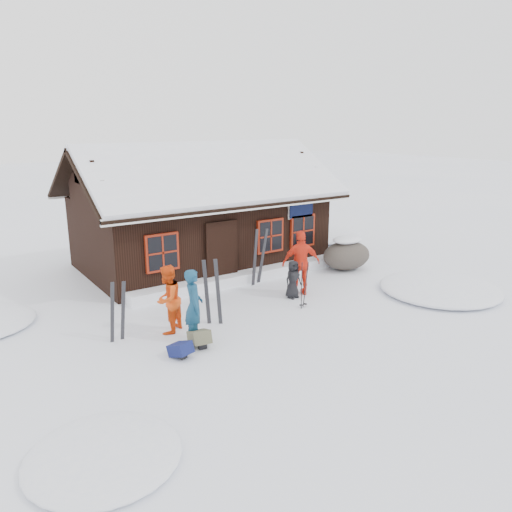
% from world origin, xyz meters
% --- Properties ---
extents(ground, '(120.00, 120.00, 0.00)m').
position_xyz_m(ground, '(0.00, 0.00, 0.00)').
color(ground, white).
rests_on(ground, ground).
extents(mountain_hut, '(8.90, 6.09, 4.42)m').
position_xyz_m(mountain_hut, '(1.50, 4.98, 1.58)').
color(mountain_hut, black).
rests_on(mountain_hut, ground).
extents(snow_drift, '(7.60, 0.60, 0.35)m').
position_xyz_m(snow_drift, '(1.50, 2.25, 0.17)').
color(snow_drift, white).
rests_on(snow_drift, ground).
extents(snow_mounds, '(20.60, 13.20, 0.48)m').
position_xyz_m(snow_mounds, '(1.65, 1.86, 0.00)').
color(snow_mounds, white).
rests_on(snow_mounds, ground).
extents(skier_teal, '(0.64, 0.76, 1.77)m').
position_xyz_m(skier_teal, '(-1.82, -0.91, 0.89)').
color(skier_teal, navy).
rests_on(skier_teal, ground).
extents(skier_orange_left, '(1.05, 1.02, 1.71)m').
position_xyz_m(skier_orange_left, '(-2.11, -0.08, 0.85)').
color(skier_orange_left, '#EA4910').
rests_on(skier_orange_left, ground).
extents(skier_orange_right, '(1.25, 0.89, 1.96)m').
position_xyz_m(skier_orange_right, '(2.36, 0.26, 0.98)').
color(skier_orange_right, red).
rests_on(skier_orange_right, ground).
extents(skier_crouched, '(0.58, 0.40, 1.14)m').
position_xyz_m(skier_crouched, '(1.99, 0.16, 0.57)').
color(skier_crouched, black).
rests_on(skier_crouched, ground).
extents(boulder, '(1.82, 1.36, 1.07)m').
position_xyz_m(boulder, '(5.41, 1.45, 0.54)').
color(boulder, '#4E463E').
rests_on(boulder, ground).
extents(ski_pair_left, '(0.45, 0.13, 1.51)m').
position_xyz_m(ski_pair_left, '(-3.29, 0.13, 0.70)').
color(ski_pair_left, black).
rests_on(ski_pair_left, ground).
extents(ski_pair_mid, '(0.45, 0.25, 1.77)m').
position_xyz_m(ski_pair_mid, '(-0.94, -0.24, 0.83)').
color(ski_pair_mid, black).
rests_on(ski_pair_mid, ground).
extents(ski_pair_right, '(0.66, 0.16, 1.83)m').
position_xyz_m(ski_pair_right, '(1.95, 1.87, 0.87)').
color(ski_pair_right, black).
rests_on(ski_pair_right, ground).
extents(ski_poles, '(0.24, 0.12, 1.34)m').
position_xyz_m(ski_poles, '(1.73, -0.64, 0.63)').
color(ski_poles, black).
rests_on(ski_poles, ground).
extents(backpack_blue, '(0.49, 0.57, 0.27)m').
position_xyz_m(backpack_blue, '(-2.49, -1.51, 0.13)').
color(backpack_blue, '#11184A').
rests_on(backpack_blue, ground).
extents(backpack_olive, '(0.52, 0.63, 0.31)m').
position_xyz_m(backpack_olive, '(-1.88, -1.26, 0.16)').
color(backpack_olive, '#51503A').
rests_on(backpack_olive, ground).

